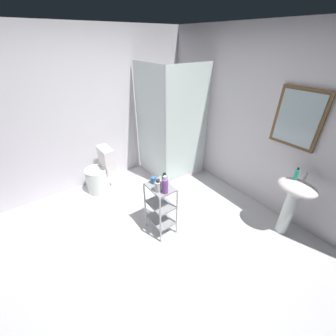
{
  "coord_description": "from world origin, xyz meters",
  "views": [
    {
      "loc": [
        1.65,
        -0.98,
        2.3
      ],
      "look_at": [
        -0.25,
        0.42,
        0.85
      ],
      "focal_mm": 22.67,
      "sensor_mm": 36.0,
      "label": 1
    }
  ],
  "objects_px": {
    "rinse_cup": "(154,180)",
    "pedestal_sink": "(293,198)",
    "toilet": "(100,174)",
    "shower_stall": "(170,152)",
    "hand_soap_bottle": "(296,174)",
    "storage_cart": "(161,205)",
    "conditioner_bottle_purple": "(165,186)",
    "body_wash_bottle_green": "(164,180)",
    "lotion_bottle_white": "(158,186)"
  },
  "relations": [
    {
      "from": "conditioner_bottle_purple",
      "to": "storage_cart",
      "type": "bearing_deg",
      "value": 171.05
    },
    {
      "from": "pedestal_sink",
      "to": "rinse_cup",
      "type": "bearing_deg",
      "value": -129.8
    },
    {
      "from": "pedestal_sink",
      "to": "storage_cart",
      "type": "relative_size",
      "value": 1.09
    },
    {
      "from": "toilet",
      "to": "conditioner_bottle_purple",
      "type": "xyz_separation_m",
      "value": [
        1.51,
        0.29,
        0.53
      ]
    },
    {
      "from": "pedestal_sink",
      "to": "hand_soap_bottle",
      "type": "relative_size",
      "value": 4.86
    },
    {
      "from": "shower_stall",
      "to": "rinse_cup",
      "type": "bearing_deg",
      "value": -45.53
    },
    {
      "from": "conditioner_bottle_purple",
      "to": "pedestal_sink",
      "type": "bearing_deg",
      "value": 56.72
    },
    {
      "from": "shower_stall",
      "to": "toilet",
      "type": "relative_size",
      "value": 2.63
    },
    {
      "from": "storage_cart",
      "to": "rinse_cup",
      "type": "distance_m",
      "value": 0.36
    },
    {
      "from": "lotion_bottle_white",
      "to": "hand_soap_bottle",
      "type": "bearing_deg",
      "value": 58.46
    },
    {
      "from": "conditioner_bottle_purple",
      "to": "lotion_bottle_white",
      "type": "distance_m",
      "value": 0.09
    },
    {
      "from": "lotion_bottle_white",
      "to": "rinse_cup",
      "type": "height_order",
      "value": "lotion_bottle_white"
    },
    {
      "from": "shower_stall",
      "to": "body_wash_bottle_green",
      "type": "distance_m",
      "value": 1.48
    },
    {
      "from": "storage_cart",
      "to": "rinse_cup",
      "type": "bearing_deg",
      "value": -167.87
    },
    {
      "from": "shower_stall",
      "to": "pedestal_sink",
      "type": "bearing_deg",
      "value": 9.12
    },
    {
      "from": "shower_stall",
      "to": "conditioner_bottle_purple",
      "type": "height_order",
      "value": "shower_stall"
    },
    {
      "from": "pedestal_sink",
      "to": "rinse_cup",
      "type": "relative_size",
      "value": 9.44
    },
    {
      "from": "lotion_bottle_white",
      "to": "rinse_cup",
      "type": "relative_size",
      "value": 1.94
    },
    {
      "from": "toilet",
      "to": "rinse_cup",
      "type": "xyz_separation_m",
      "value": [
        1.27,
        0.28,
        0.47
      ]
    },
    {
      "from": "hand_soap_bottle",
      "to": "rinse_cup",
      "type": "height_order",
      "value": "hand_soap_bottle"
    },
    {
      "from": "storage_cart",
      "to": "rinse_cup",
      "type": "xyz_separation_m",
      "value": [
        -0.11,
        -0.02,
        0.35
      ]
    },
    {
      "from": "shower_stall",
      "to": "body_wash_bottle_green",
      "type": "height_order",
      "value": "shower_stall"
    },
    {
      "from": "hand_soap_bottle",
      "to": "rinse_cup",
      "type": "bearing_deg",
      "value": -127.14
    },
    {
      "from": "hand_soap_bottle",
      "to": "rinse_cup",
      "type": "relative_size",
      "value": 1.94
    },
    {
      "from": "toilet",
      "to": "lotion_bottle_white",
      "type": "distance_m",
      "value": 1.55
    },
    {
      "from": "pedestal_sink",
      "to": "body_wash_bottle_green",
      "type": "bearing_deg",
      "value": -128.9
    },
    {
      "from": "hand_soap_bottle",
      "to": "lotion_bottle_white",
      "type": "relative_size",
      "value": 1.0
    },
    {
      "from": "storage_cart",
      "to": "body_wash_bottle_green",
      "type": "height_order",
      "value": "body_wash_bottle_green"
    },
    {
      "from": "conditioner_bottle_purple",
      "to": "toilet",
      "type": "bearing_deg",
      "value": -169.26
    },
    {
      "from": "storage_cart",
      "to": "body_wash_bottle_green",
      "type": "xyz_separation_m",
      "value": [
        -0.0,
        0.07,
        0.38
      ]
    },
    {
      "from": "body_wash_bottle_green",
      "to": "lotion_bottle_white",
      "type": "bearing_deg",
      "value": -65.38
    },
    {
      "from": "toilet",
      "to": "hand_soap_bottle",
      "type": "distance_m",
      "value": 2.92
    },
    {
      "from": "lotion_bottle_white",
      "to": "pedestal_sink",
      "type": "bearing_deg",
      "value": 55.66
    },
    {
      "from": "storage_cart",
      "to": "pedestal_sink",
      "type": "bearing_deg",
      "value": 52.57
    },
    {
      "from": "pedestal_sink",
      "to": "toilet",
      "type": "height_order",
      "value": "pedestal_sink"
    },
    {
      "from": "shower_stall",
      "to": "lotion_bottle_white",
      "type": "xyz_separation_m",
      "value": [
        1.17,
        -1.06,
        0.35
      ]
    },
    {
      "from": "pedestal_sink",
      "to": "hand_soap_bottle",
      "type": "bearing_deg",
      "value": 152.36
    },
    {
      "from": "lotion_bottle_white",
      "to": "toilet",
      "type": "bearing_deg",
      "value": -170.66
    },
    {
      "from": "storage_cart",
      "to": "hand_soap_bottle",
      "type": "bearing_deg",
      "value": 55.39
    },
    {
      "from": "toilet",
      "to": "rinse_cup",
      "type": "bearing_deg",
      "value": 12.59
    },
    {
      "from": "body_wash_bottle_green",
      "to": "rinse_cup",
      "type": "distance_m",
      "value": 0.14
    },
    {
      "from": "toilet",
      "to": "hand_soap_bottle",
      "type": "relative_size",
      "value": 4.56
    },
    {
      "from": "rinse_cup",
      "to": "pedestal_sink",
      "type": "bearing_deg",
      "value": 50.2
    },
    {
      "from": "shower_stall",
      "to": "pedestal_sink",
      "type": "distance_m",
      "value": 2.15
    },
    {
      "from": "pedestal_sink",
      "to": "lotion_bottle_white",
      "type": "relative_size",
      "value": 4.87
    },
    {
      "from": "toilet",
      "to": "lotion_bottle_white",
      "type": "xyz_separation_m",
      "value": [
        1.44,
        0.24,
        0.5
      ]
    },
    {
      "from": "toilet",
      "to": "storage_cart",
      "type": "bearing_deg",
      "value": 12.55
    },
    {
      "from": "shower_stall",
      "to": "storage_cart",
      "type": "distance_m",
      "value": 1.48
    },
    {
      "from": "shower_stall",
      "to": "hand_soap_bottle",
      "type": "bearing_deg",
      "value": 10.48
    },
    {
      "from": "pedestal_sink",
      "to": "toilet",
      "type": "distance_m",
      "value": 2.92
    }
  ]
}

